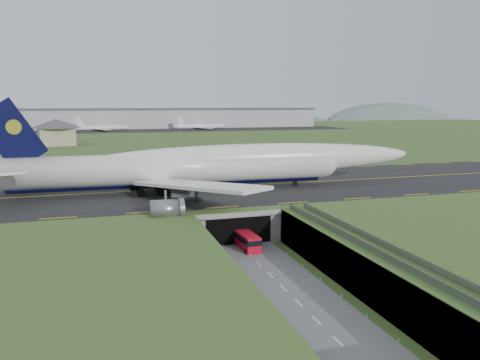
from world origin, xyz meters
name	(u,v)px	position (x,y,z in m)	size (l,w,h in m)	color
ground	(253,259)	(0.00, 0.00, 0.00)	(900.00, 900.00, 0.00)	#395E25
airfield_deck	(253,241)	(0.00, 0.00, 3.00)	(800.00, 800.00, 6.00)	gray
trench_road	(269,275)	(0.00, -7.50, 0.10)	(12.00, 75.00, 0.20)	slate
taxiway	(207,188)	(0.00, 33.00, 6.09)	(800.00, 44.00, 0.18)	black
tunnel_portal	(226,216)	(0.00, 16.71, 3.33)	(17.00, 22.30, 6.00)	gray
guideway	(382,258)	(11.00, -19.11, 5.32)	(3.00, 53.00, 7.05)	#A8A8A3
jumbo_jet	(206,166)	(-0.93, 29.25, 11.57)	(98.14, 62.51, 20.68)	white
shuttle_tram	(248,241)	(0.65, 4.90, 1.54)	(2.92, 6.89, 2.78)	red
service_building	(56,130)	(-41.20, 160.08, 13.13)	(25.57, 25.57, 12.03)	tan
cargo_terminal	(128,118)	(-0.16, 299.41, 13.96)	(320.00, 67.00, 15.60)	#B2B2B2
distant_hills	(183,131)	(64.38, 430.00, -4.00)	(700.00, 91.00, 60.00)	slate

